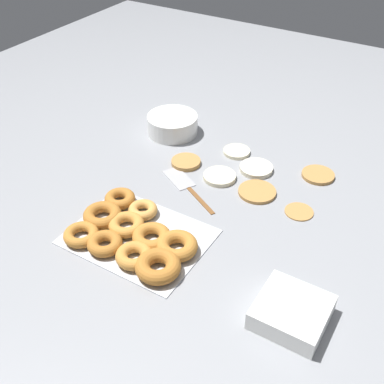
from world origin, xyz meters
name	(u,v)px	position (x,y,z in m)	size (l,w,h in m)	color
ground_plane	(219,193)	(0.00, 0.00, 0.00)	(3.00, 3.00, 0.00)	gray
pancake_0	(186,162)	(-0.17, 0.08, 0.01)	(0.10, 0.10, 0.01)	#B27F42
pancake_1	(318,175)	(0.23, 0.25, 0.01)	(0.11, 0.11, 0.01)	#B27F42
pancake_2	(220,177)	(-0.04, 0.07, 0.01)	(0.11, 0.11, 0.01)	beige
pancake_3	(257,192)	(0.10, 0.06, 0.01)	(0.12, 0.12, 0.01)	#B27F42
pancake_4	(237,152)	(-0.06, 0.23, 0.01)	(0.09, 0.09, 0.01)	beige
pancake_5	(256,168)	(0.05, 0.17, 0.01)	(0.11, 0.11, 0.02)	beige
pancake_6	(299,211)	(0.25, 0.04, 0.00)	(0.08, 0.08, 0.01)	#B27F42
donut_tray	(134,236)	(-0.10, -0.31, 0.02)	(0.38, 0.29, 0.05)	silver
batter_bowl	(172,124)	(-0.32, 0.23, 0.03)	(0.18, 0.18, 0.07)	white
container_stack	(292,312)	(0.37, -0.34, 0.03)	(0.16, 0.16, 0.05)	white
spatula	(184,182)	(-0.12, -0.01, 0.00)	(0.25, 0.16, 0.01)	brown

